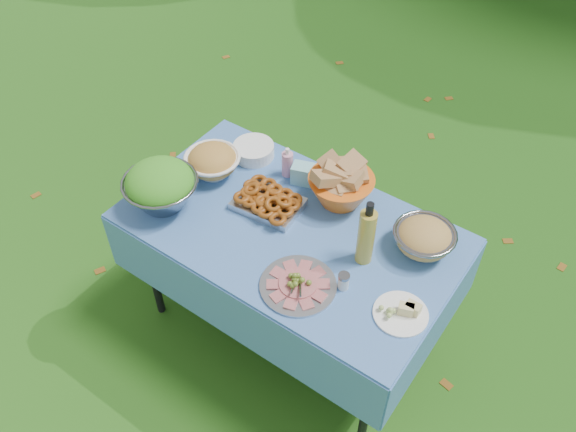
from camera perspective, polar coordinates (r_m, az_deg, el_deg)
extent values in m
plane|color=#0C3409|center=(3.26, 0.19, -10.17)|extent=(80.00, 80.00, 0.00)
cube|color=#84CEFF|center=(2.96, 0.20, -6.06)|extent=(1.46, 0.86, 0.76)
cylinder|color=white|center=(3.00, -3.23, 6.14)|extent=(0.20, 0.20, 0.07)
cube|color=#87D5E2|center=(2.84, 1.44, 3.96)|extent=(0.12, 0.11, 0.10)
cylinder|color=pink|center=(2.86, -0.05, 5.10)|extent=(0.06, 0.06, 0.16)
cube|color=silver|center=(2.73, -1.87, 1.40)|extent=(0.31, 0.24, 0.07)
cylinder|color=#B1B2B8|center=(2.43, 0.96, -6.07)|extent=(0.32, 0.32, 0.07)
cylinder|color=gold|center=(2.44, 7.37, -1.55)|extent=(0.09, 0.09, 0.32)
cylinder|color=white|center=(2.39, 10.57, -8.65)|extent=(0.28, 0.28, 0.06)
cylinder|color=silver|center=(2.43, 5.22, -6.09)|extent=(0.06, 0.06, 0.08)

